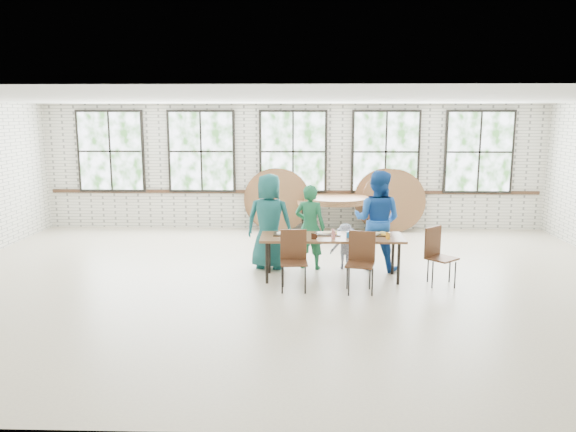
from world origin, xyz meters
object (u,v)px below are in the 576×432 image
Objects in this scene: chair_near_left at (294,255)px; chair_near_right at (361,257)px; dining_table at (332,239)px; storage_table at (336,205)px.

chair_near_right is at bearing -8.25° from chair_near_left.
chair_near_left reaches higher than dining_table.
dining_table is 3.68m from storage_table.
dining_table is 0.86m from chair_near_left.
dining_table is 2.53× the size of chair_near_right.
storage_table is (-0.15, 4.32, 0.13)m from chair_near_right.
chair_near_right is at bearing -56.92° from dining_table.
chair_near_left is 1.06m from chair_near_right.
chair_near_left is at bearing -138.70° from dining_table.
chair_near_right reaches higher than dining_table.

